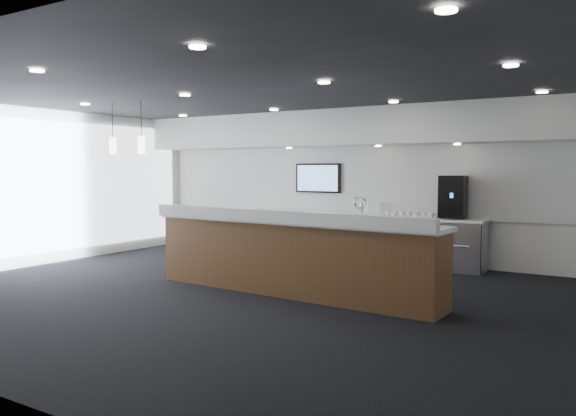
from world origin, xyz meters
The scene contains 23 objects.
ground centered at (0.00, 0.00, 0.00)m, with size 10.00×10.00×0.00m, color black.
ceiling centered at (0.00, 0.00, 3.00)m, with size 10.00×8.00×0.02m, color black.
back_wall centered at (0.00, 4.00, 1.50)m, with size 10.00×0.02×3.00m, color white.
left_wall centered at (-5.00, 0.00, 1.50)m, with size 0.02×8.00×3.00m, color white.
soffit_bulkhead centered at (0.00, 3.55, 2.65)m, with size 10.00×0.90×0.70m, color silver.
alcove_panel centered at (0.00, 3.97, 1.60)m, with size 9.80×0.06×1.40m, color silver.
window_blinds_wall centered at (-4.96, 0.00, 1.50)m, with size 0.04×7.36×2.55m, color #AABACC.
back_credenza centered at (0.00, 3.64, 0.48)m, with size 5.06×0.66×0.95m.
wall_tv centered at (-1.00, 3.91, 1.65)m, with size 1.05×0.08×0.62m.
pendant_left centered at (-2.40, 0.80, 2.25)m, with size 0.12×0.12×0.30m, color #F4E5BF.
pendant_right centered at (-3.10, 0.80, 2.25)m, with size 0.12×0.12×0.30m, color #F4E5BF.
ceiling_can_lights centered at (0.00, 0.00, 2.97)m, with size 7.00×5.00×0.02m, color white, non-canonical shape.
service_counter centered at (0.43, 0.44, 0.58)m, with size 4.74×1.06×1.49m.
coffee_machine centered at (1.93, 3.63, 1.34)m, with size 0.48×0.59×0.77m.
info_sign_left centered at (0.28, 3.51, 1.06)m, with size 0.17×0.02×0.23m, color white.
info_sign_right centered at (0.68, 3.50, 1.08)m, with size 0.19×0.02×0.26m, color white.
cup_0 centered at (1.57, 3.51, 1.00)m, with size 0.10×0.10×0.10m, color white.
cup_1 centered at (1.43, 3.51, 1.00)m, with size 0.10×0.10×0.10m, color white.
cup_2 centered at (1.29, 3.51, 1.00)m, with size 0.10×0.10×0.10m, color white.
cup_3 centered at (1.15, 3.51, 1.00)m, with size 0.10×0.10×0.10m, color white.
cup_4 centered at (1.01, 3.51, 1.00)m, with size 0.10×0.10×0.10m, color white.
cup_5 centered at (0.87, 3.51, 1.00)m, with size 0.10×0.10×0.10m, color white.
cup_6 centered at (0.73, 3.51, 1.00)m, with size 0.10×0.10×0.10m, color white.
Camera 1 is at (4.67, -6.56, 1.85)m, focal length 35.00 mm.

